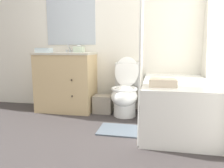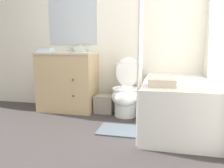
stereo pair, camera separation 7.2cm
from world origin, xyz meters
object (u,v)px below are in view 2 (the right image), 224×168
(vanity_cabinet, at_px, (68,81))
(bathtub, at_px, (176,104))
(sink_faucet, at_px, (72,50))
(hand_towel_folded, at_px, (46,50))
(bath_mat, at_px, (120,130))
(tissue_box, at_px, (81,49))
(bath_towel_folded, at_px, (162,83))
(toilet, at_px, (126,92))
(wastebasket, at_px, (104,104))

(vanity_cabinet, height_order, bathtub, vanity_cabinet)
(sink_faucet, distance_m, bathtub, 1.82)
(hand_towel_folded, height_order, bath_mat, hand_towel_folded)
(sink_faucet, bearing_deg, bath_mat, -42.63)
(tissue_box, bearing_deg, bath_towel_folded, -38.77)
(toilet, xyz_separation_m, wastebasket, (-0.34, 0.07, -0.20))
(vanity_cabinet, relative_size, wastebasket, 3.24)
(vanity_cabinet, xyz_separation_m, bathtub, (1.59, -0.44, -0.17))
(wastebasket, relative_size, bath_mat, 0.55)
(tissue_box, bearing_deg, wastebasket, -22.34)
(vanity_cabinet, xyz_separation_m, bath_mat, (0.95, -0.70, -0.45))
(hand_towel_folded, distance_m, bath_mat, 1.64)
(sink_faucet, xyz_separation_m, bath_towel_folded, (1.41, -1.03, -0.31))
(vanity_cabinet, xyz_separation_m, wastebasket, (0.58, -0.02, -0.32))
(sink_faucet, bearing_deg, wastebasket, -18.57)
(tissue_box, bearing_deg, sink_faucet, 172.18)
(tissue_box, bearing_deg, bathtub, -22.42)
(bathtub, bearing_deg, hand_towel_folded, 170.57)
(bathtub, relative_size, bath_mat, 2.76)
(wastebasket, bearing_deg, sink_faucet, 161.43)
(vanity_cabinet, bearing_deg, toilet, -5.55)
(sink_faucet, relative_size, hand_towel_folded, 0.64)
(toilet, bearing_deg, bathtub, -27.68)
(bathtub, height_order, wastebasket, bathtub)
(sink_faucet, bearing_deg, vanity_cabinet, -90.00)
(tissue_box, xyz_separation_m, bath_towel_folded, (1.25, -1.01, -0.33))
(vanity_cabinet, height_order, wastebasket, vanity_cabinet)
(toilet, bearing_deg, wastebasket, 168.86)
(sink_faucet, relative_size, tissue_box, 0.98)
(hand_towel_folded, bearing_deg, tissue_box, 32.35)
(bath_mat, bearing_deg, vanity_cabinet, 143.54)
(toilet, height_order, wastebasket, toilet)
(sink_faucet, distance_m, wastebasket, 1.00)
(bathtub, relative_size, bath_towel_folded, 5.07)
(vanity_cabinet, distance_m, bath_towel_folded, 1.66)
(toilet, bearing_deg, vanity_cabinet, 174.45)
(vanity_cabinet, distance_m, toilet, 0.94)
(sink_faucet, distance_m, toilet, 1.13)
(vanity_cabinet, relative_size, bath_mat, 1.78)
(bath_towel_folded, bearing_deg, wastebasket, 134.95)
(tissue_box, bearing_deg, toilet, -17.48)
(toilet, distance_m, bath_mat, 0.70)
(bathtub, distance_m, bath_mat, 0.75)
(bath_mat, bearing_deg, tissue_box, 132.85)
(wastebasket, distance_m, bath_mat, 0.79)
(wastebasket, bearing_deg, bath_mat, -61.41)
(hand_towel_folded, bearing_deg, toilet, 1.81)
(tissue_box, relative_size, hand_towel_folded, 0.65)
(sink_faucet, height_order, bath_mat, sink_faucet)
(toilet, distance_m, hand_towel_folded, 1.34)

